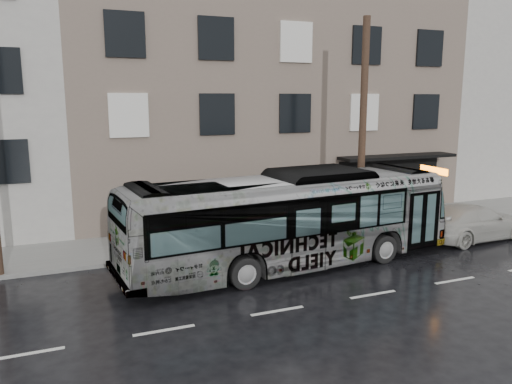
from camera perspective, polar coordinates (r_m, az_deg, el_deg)
ground at (r=16.57m, az=-1.17°, el=-10.16°), size 120.00×120.00×0.00m
sidewalk at (r=20.96m, az=-5.95°, el=-5.50°), size 90.00×3.60×0.15m
building_taupe at (r=29.13m, az=-0.88°, el=9.90°), size 20.00×12.00×11.00m
building_filler at (r=40.09m, az=25.78°, el=9.78°), size 18.00×12.00×12.00m
utility_pole_front at (r=21.47m, az=12.09°, el=7.12°), size 0.30×0.30×9.00m
sign_post at (r=22.53m, az=14.09°, el=-1.28°), size 0.06×0.06×2.40m
bus at (r=17.55m, az=3.88°, el=-3.18°), size 12.40×3.91×3.40m
white_sedan at (r=22.97m, az=23.51°, el=-3.16°), size 5.32×2.49×1.50m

